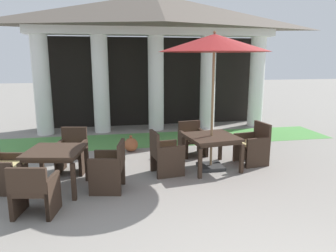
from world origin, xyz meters
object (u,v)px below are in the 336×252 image
(patio_chair_near_foreground_south, at_px, (34,191))
(patio_table_mid_left, at_px, (211,140))
(patio_chair_near_foreground_east, at_px, (109,168))
(patio_chair_mid_left_east, at_px, (253,145))
(patio_table_near_foreground, at_px, (55,155))
(patio_chair_mid_left_north, at_px, (192,140))
(patio_umbrella_mid_left, at_px, (214,45))
(terracotta_urn, at_px, (131,145))
(patio_chair_mid_left_west, at_px, (165,155))
(patio_chair_near_foreground_west, at_px, (3,169))
(patio_chair_near_foreground_north, at_px, (72,153))

(patio_chair_near_foreground_south, distance_m, patio_table_mid_left, 3.62)
(patio_chair_near_foreground_east, relative_size, patio_chair_mid_left_east, 0.96)
(patio_table_near_foreground, xyz_separation_m, patio_chair_near_foreground_east, (0.94, -0.18, -0.24))
(patio_chair_near_foreground_south, xyz_separation_m, patio_chair_mid_left_north, (3.14, 2.54, -0.01))
(patio_umbrella_mid_left, relative_size, terracotta_urn, 6.74)
(patio_chair_mid_left_north, height_order, patio_chair_mid_left_west, patio_chair_mid_left_west)
(patio_chair_mid_left_east, bearing_deg, patio_chair_mid_left_west, 90.00)
(patio_chair_mid_left_east, bearing_deg, patio_table_near_foreground, 91.99)
(patio_chair_mid_left_west, bearing_deg, patio_chair_near_foreground_west, -93.13)
(patio_table_mid_left, relative_size, terracotta_urn, 2.67)
(patio_chair_mid_left_north, xyz_separation_m, patio_chair_mid_left_east, (1.17, -0.88, 0.04))
(patio_umbrella_mid_left, height_order, patio_chair_mid_left_west, patio_umbrella_mid_left)
(patio_table_near_foreground, distance_m, patio_table_mid_left, 3.15)
(patio_chair_mid_left_west, height_order, patio_chair_mid_left_east, patio_chair_mid_left_east)
(patio_chair_near_foreground_west, xyz_separation_m, patio_chair_near_foreground_south, (0.76, -1.12, -0.00))
(patio_chair_near_foreground_north, xyz_separation_m, patio_chair_mid_left_north, (2.77, 0.66, -0.02))
(patio_table_mid_left, bearing_deg, patio_chair_mid_left_west, -172.09)
(patio_chair_near_foreground_west, height_order, patio_chair_mid_left_east, patio_chair_mid_left_east)
(patio_chair_near_foreground_east, height_order, patio_chair_mid_left_east, patio_chair_mid_left_east)
(patio_chair_near_foreground_north, bearing_deg, patio_chair_mid_left_west, 175.90)
(patio_chair_near_foreground_east, bearing_deg, patio_table_mid_left, -59.69)
(patio_chair_mid_left_north, height_order, patio_chair_mid_left_east, patio_chair_mid_left_east)
(patio_chair_near_foreground_south, height_order, patio_table_mid_left, patio_chair_near_foreground_south)
(patio_umbrella_mid_left, bearing_deg, patio_chair_near_foreground_north, 172.87)
(patio_chair_near_foreground_east, xyz_separation_m, patio_chair_mid_left_east, (3.19, 0.90, 0.00))
(patio_chair_near_foreground_west, bearing_deg, patio_table_near_foreground, 90.00)
(patio_chair_near_foreground_east, bearing_deg, patio_umbrella_mid_left, -59.69)
(patio_chair_mid_left_north, bearing_deg, patio_umbrella_mid_left, 90.00)
(patio_chair_mid_left_west, bearing_deg, patio_chair_near_foreground_east, -69.33)
(patio_table_near_foreground, relative_size, patio_chair_near_foreground_east, 1.23)
(patio_chair_near_foreground_west, distance_m, patio_chair_near_foreground_south, 1.35)
(patio_chair_near_foreground_north, distance_m, patio_chair_near_foreground_south, 1.91)
(patio_chair_near_foreground_north, bearing_deg, patio_chair_near_foreground_south, 90.00)
(patio_table_mid_left, distance_m, terracotta_urn, 2.32)
(patio_chair_mid_left_west, xyz_separation_m, terracotta_urn, (-0.58, 1.75, -0.23))
(patio_chair_near_foreground_south, bearing_deg, patio_umbrella_mid_left, 35.74)
(patio_chair_near_foreground_east, height_order, patio_chair_mid_left_north, patio_chair_near_foreground_east)
(patio_chair_mid_left_east, bearing_deg, patio_chair_near_foreground_south, 103.13)
(patio_chair_near_foreground_west, xyz_separation_m, patio_table_mid_left, (4.04, 0.39, 0.24))
(patio_chair_near_foreground_south, bearing_deg, patio_chair_near_foreground_west, 135.21)
(patio_table_near_foreground, xyz_separation_m, patio_umbrella_mid_left, (3.10, 0.58, 1.95))
(patio_chair_near_foreground_east, height_order, patio_table_mid_left, patio_chair_near_foreground_east)
(patio_table_near_foreground, distance_m, patio_umbrella_mid_left, 3.70)
(patio_umbrella_mid_left, xyz_separation_m, patio_chair_mid_left_east, (1.03, 0.14, -2.18))
(patio_chair_near_foreground_west, xyz_separation_m, patio_chair_near_foreground_east, (1.88, -0.36, 0.02))
(patio_chair_near_foreground_east, distance_m, patio_chair_near_foreground_south, 1.35)
(patio_chair_near_foreground_north, relative_size, terracotta_urn, 2.13)
(patio_table_near_foreground, xyz_separation_m, patio_chair_near_foreground_south, (-0.18, -0.94, -0.26))
(patio_chair_near_foreground_west, distance_m, patio_chair_mid_left_north, 4.15)
(patio_chair_near_foreground_west, relative_size, patio_table_mid_left, 0.77)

